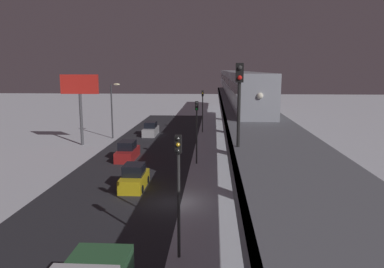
{
  "coord_description": "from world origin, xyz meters",
  "views": [
    {
      "loc": [
        -3.09,
        25.84,
        9.56
      ],
      "look_at": [
        -0.74,
        -13.95,
        2.64
      ],
      "focal_mm": 35.04,
      "sensor_mm": 36.0,
      "label": 1
    }
  ],
  "objects_px": {
    "rail_signal": "(239,90)",
    "sedan_yellow": "(134,178)",
    "traffic_light_near": "(179,179)",
    "sedan_red": "(127,152)",
    "commercial_billboard": "(80,91)",
    "traffic_light_mid": "(197,123)",
    "traffic_light_far": "(203,105)",
    "subway_train": "(234,81)",
    "sedan_silver": "(151,130)"
  },
  "relations": [
    {
      "from": "subway_train",
      "to": "rail_signal",
      "type": "relative_size",
      "value": 18.52
    },
    {
      "from": "traffic_light_far",
      "to": "commercial_billboard",
      "type": "xyz_separation_m",
      "value": [
        15.03,
        10.67,
        2.63
      ]
    },
    {
      "from": "sedan_yellow",
      "to": "commercial_billboard",
      "type": "bearing_deg",
      "value": 121.32
    },
    {
      "from": "sedan_yellow",
      "to": "subway_train",
      "type": "bearing_deg",
      "value": 74.36
    },
    {
      "from": "sedan_yellow",
      "to": "sedan_red",
      "type": "bearing_deg",
      "value": 106.11
    },
    {
      "from": "commercial_billboard",
      "to": "sedan_silver",
      "type": "bearing_deg",
      "value": -134.48
    },
    {
      "from": "subway_train",
      "to": "traffic_light_near",
      "type": "bearing_deg",
      "value": 83.81
    },
    {
      "from": "traffic_light_mid",
      "to": "traffic_light_far",
      "type": "xyz_separation_m",
      "value": [
        0.0,
        -19.41,
        0.0
      ]
    },
    {
      "from": "subway_train",
      "to": "commercial_billboard",
      "type": "bearing_deg",
      "value": 41.21
    },
    {
      "from": "sedan_red",
      "to": "traffic_light_mid",
      "type": "distance_m",
      "value": 8.36
    },
    {
      "from": "subway_train",
      "to": "sedan_yellow",
      "type": "bearing_deg",
      "value": 74.36
    },
    {
      "from": "subway_train",
      "to": "commercial_billboard",
      "type": "distance_m",
      "value": 26.57
    },
    {
      "from": "rail_signal",
      "to": "traffic_light_mid",
      "type": "bearing_deg",
      "value": -81.49
    },
    {
      "from": "subway_train",
      "to": "sedan_silver",
      "type": "distance_m",
      "value": 17.27
    },
    {
      "from": "sedan_red",
      "to": "sedan_silver",
      "type": "relative_size",
      "value": 0.99
    },
    {
      "from": "rail_signal",
      "to": "traffic_light_near",
      "type": "height_order",
      "value": "rail_signal"
    },
    {
      "from": "traffic_light_far",
      "to": "rail_signal",
      "type": "bearing_deg",
      "value": 94.28
    },
    {
      "from": "rail_signal",
      "to": "traffic_light_mid",
      "type": "relative_size",
      "value": 0.62
    },
    {
      "from": "traffic_light_far",
      "to": "subway_train",
      "type": "bearing_deg",
      "value": -125.97
    },
    {
      "from": "sedan_yellow",
      "to": "traffic_light_mid",
      "type": "xyz_separation_m",
      "value": [
        -4.7,
        -8.23,
        3.41
      ]
    },
    {
      "from": "commercial_billboard",
      "to": "traffic_light_near",
      "type": "bearing_deg",
      "value": 118.09
    },
    {
      "from": "sedan_yellow",
      "to": "traffic_light_far",
      "type": "bearing_deg",
      "value": 80.35
    },
    {
      "from": "sedan_yellow",
      "to": "sedan_red",
      "type": "height_order",
      "value": "same"
    },
    {
      "from": "commercial_billboard",
      "to": "subway_train",
      "type": "bearing_deg",
      "value": -138.79
    },
    {
      "from": "rail_signal",
      "to": "traffic_light_far",
      "type": "xyz_separation_m",
      "value": [
        2.91,
        -38.84,
        -4.38
      ]
    },
    {
      "from": "sedan_silver",
      "to": "traffic_light_mid",
      "type": "xyz_separation_m",
      "value": [
        -7.5,
        16.4,
        3.4
      ]
    },
    {
      "from": "sedan_red",
      "to": "commercial_billboard",
      "type": "relative_size",
      "value": 0.53
    },
    {
      "from": "sedan_silver",
      "to": "traffic_light_mid",
      "type": "distance_m",
      "value": 18.36
    },
    {
      "from": "sedan_yellow",
      "to": "traffic_light_near",
      "type": "height_order",
      "value": "traffic_light_near"
    },
    {
      "from": "rail_signal",
      "to": "traffic_light_far",
      "type": "height_order",
      "value": "rail_signal"
    },
    {
      "from": "rail_signal",
      "to": "sedan_red",
      "type": "height_order",
      "value": "rail_signal"
    },
    {
      "from": "commercial_billboard",
      "to": "rail_signal",
      "type": "bearing_deg",
      "value": 122.48
    },
    {
      "from": "sedan_silver",
      "to": "subway_train",
      "type": "bearing_deg",
      "value": -141.71
    },
    {
      "from": "subway_train",
      "to": "traffic_light_near",
      "type": "relative_size",
      "value": 11.57
    },
    {
      "from": "subway_train",
      "to": "rail_signal",
      "type": "height_order",
      "value": "rail_signal"
    },
    {
      "from": "subway_train",
      "to": "sedan_yellow",
      "type": "distance_m",
      "value": 36.44
    },
    {
      "from": "traffic_light_far",
      "to": "sedan_red",
      "type": "bearing_deg",
      "value": 67.32
    },
    {
      "from": "rail_signal",
      "to": "traffic_light_near",
      "type": "xyz_separation_m",
      "value": [
        2.91,
        -0.01,
        -4.38
      ]
    },
    {
      "from": "sedan_yellow",
      "to": "traffic_light_mid",
      "type": "height_order",
      "value": "traffic_light_mid"
    },
    {
      "from": "rail_signal",
      "to": "sedan_red",
      "type": "distance_m",
      "value": 24.6
    },
    {
      "from": "sedan_yellow",
      "to": "traffic_light_near",
      "type": "relative_size",
      "value": 0.65
    },
    {
      "from": "sedan_silver",
      "to": "traffic_light_far",
      "type": "distance_m",
      "value": 8.77
    },
    {
      "from": "subway_train",
      "to": "rail_signal",
      "type": "xyz_separation_m",
      "value": [
        2.05,
        45.66,
        0.95
      ]
    },
    {
      "from": "subway_train",
      "to": "commercial_billboard",
      "type": "relative_size",
      "value": 8.32
    },
    {
      "from": "traffic_light_mid",
      "to": "commercial_billboard",
      "type": "bearing_deg",
      "value": -30.18
    },
    {
      "from": "rail_signal",
      "to": "sedan_yellow",
      "type": "relative_size",
      "value": 0.97
    },
    {
      "from": "traffic_light_near",
      "to": "traffic_light_far",
      "type": "xyz_separation_m",
      "value": [
        0.0,
        -38.83,
        0.0
      ]
    },
    {
      "from": "traffic_light_far",
      "to": "traffic_light_mid",
      "type": "bearing_deg",
      "value": 90.0
    },
    {
      "from": "traffic_light_mid",
      "to": "traffic_light_near",
      "type": "bearing_deg",
      "value": 90.0
    },
    {
      "from": "sedan_yellow",
      "to": "traffic_light_near",
      "type": "bearing_deg",
      "value": -67.2
    }
  ]
}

